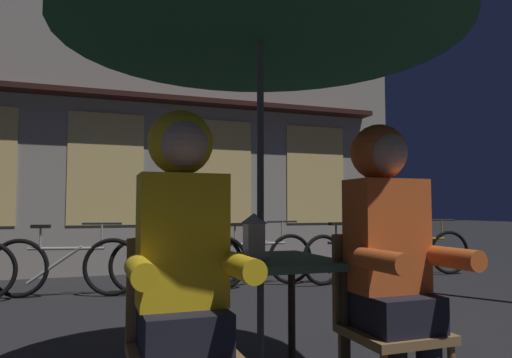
# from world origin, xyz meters

# --- Properties ---
(cafe_table) EXTENTS (0.72, 0.72, 0.74)m
(cafe_table) POSITION_xyz_m (0.00, 0.00, 0.64)
(cafe_table) COLOR #42664C
(cafe_table) RESTS_ON ground_plane
(patio_umbrella) EXTENTS (2.10, 2.10, 2.31)m
(patio_umbrella) POSITION_xyz_m (0.00, 0.00, 2.06)
(patio_umbrella) COLOR #4C4C51
(patio_umbrella) RESTS_ON ground_plane
(lantern) EXTENTS (0.11, 0.11, 0.23)m
(lantern) POSITION_xyz_m (-0.04, -0.01, 0.86)
(lantern) COLOR white
(lantern) RESTS_ON cafe_table
(chair_left) EXTENTS (0.40, 0.40, 0.87)m
(chair_left) POSITION_xyz_m (-0.48, -0.37, 0.49)
(chair_left) COLOR olive
(chair_left) RESTS_ON ground_plane
(chair_right) EXTENTS (0.40, 0.40, 0.87)m
(chair_right) POSITION_xyz_m (0.48, -0.37, 0.49)
(chair_right) COLOR olive
(chair_right) RESTS_ON ground_plane
(person_left_hooded) EXTENTS (0.45, 0.56, 1.40)m
(person_left_hooded) POSITION_xyz_m (-0.48, -0.43, 0.85)
(person_left_hooded) COLOR black
(person_left_hooded) RESTS_ON ground_plane
(person_right_hooded) EXTENTS (0.45, 0.56, 1.40)m
(person_right_hooded) POSITION_xyz_m (0.48, -0.43, 0.85)
(person_right_hooded) COLOR black
(person_right_hooded) RESTS_ON ground_plane
(shopfront_building) EXTENTS (10.00, 0.93, 6.20)m
(shopfront_building) POSITION_xyz_m (-0.62, 5.40, 3.09)
(shopfront_building) COLOR #9E9389
(shopfront_building) RESTS_ON ground_plane
(bicycle_second) EXTENTS (1.64, 0.44, 0.84)m
(bicycle_second) POSITION_xyz_m (-1.08, 3.46, 0.35)
(bicycle_second) COLOR black
(bicycle_second) RESTS_ON ground_plane
(bicycle_third) EXTENTS (1.68, 0.12, 0.84)m
(bicycle_third) POSITION_xyz_m (0.21, 3.37, 0.35)
(bicycle_third) COLOR black
(bicycle_third) RESTS_ON ground_plane
(bicycle_fourth) EXTENTS (1.68, 0.20, 0.84)m
(bicycle_fourth) POSITION_xyz_m (1.18, 3.42, 0.35)
(bicycle_fourth) COLOR black
(bicycle_fourth) RESTS_ON ground_plane
(bicycle_fifth) EXTENTS (1.66, 0.35, 0.84)m
(bicycle_fifth) POSITION_xyz_m (2.54, 3.30, 0.35)
(bicycle_fifth) COLOR black
(bicycle_fifth) RESTS_ON ground_plane
(bicycle_furthest) EXTENTS (1.67, 0.26, 0.84)m
(bicycle_furthest) POSITION_xyz_m (3.83, 3.55, 0.35)
(bicycle_furthest) COLOR black
(bicycle_furthest) RESTS_ON ground_plane
(book) EXTENTS (0.20, 0.15, 0.02)m
(book) POSITION_xyz_m (-0.20, 0.14, 0.75)
(book) COLOR black
(book) RESTS_ON cafe_table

